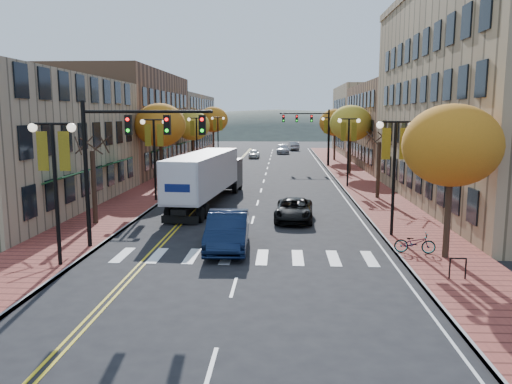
# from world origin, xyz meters

# --- Properties ---
(ground) EXTENTS (200.00, 200.00, 0.00)m
(ground) POSITION_xyz_m (0.00, 0.00, 0.00)
(ground) COLOR black
(ground) RESTS_ON ground
(sidewalk_left) EXTENTS (4.00, 85.00, 0.15)m
(sidewalk_left) POSITION_xyz_m (-9.00, 32.50, 0.07)
(sidewalk_left) COLOR brown
(sidewalk_left) RESTS_ON ground
(sidewalk_right) EXTENTS (4.00, 85.00, 0.15)m
(sidewalk_right) POSITION_xyz_m (9.00, 32.50, 0.07)
(sidewalk_right) COLOR brown
(sidewalk_right) RESTS_ON ground
(building_left_near) EXTENTS (12.00, 22.00, 9.00)m
(building_left_near) POSITION_xyz_m (-17.00, 13.00, 4.50)
(building_left_near) COLOR #9E8966
(building_left_near) RESTS_ON ground
(building_left_mid) EXTENTS (12.00, 24.00, 11.00)m
(building_left_mid) POSITION_xyz_m (-17.00, 36.00, 5.50)
(building_left_mid) COLOR brown
(building_left_mid) RESTS_ON ground
(building_left_far) EXTENTS (12.00, 26.00, 9.50)m
(building_left_far) POSITION_xyz_m (-17.00, 61.00, 4.75)
(building_left_far) COLOR #9E8966
(building_left_far) RESTS_ON ground
(building_right_mid) EXTENTS (15.00, 24.00, 10.00)m
(building_right_mid) POSITION_xyz_m (18.50, 42.00, 5.00)
(building_right_mid) COLOR brown
(building_right_mid) RESTS_ON ground
(building_right_far) EXTENTS (15.00, 20.00, 11.00)m
(building_right_far) POSITION_xyz_m (18.50, 64.00, 5.50)
(building_right_far) COLOR #9E8966
(building_right_far) RESTS_ON ground
(tree_left_a) EXTENTS (0.28, 0.28, 4.20)m
(tree_left_a) POSITION_xyz_m (-9.00, 8.00, 2.25)
(tree_left_a) COLOR #382619
(tree_left_a) RESTS_ON sidewalk_left
(tree_left_b) EXTENTS (4.48, 4.48, 7.21)m
(tree_left_b) POSITION_xyz_m (-9.00, 24.00, 5.45)
(tree_left_b) COLOR #382619
(tree_left_b) RESTS_ON sidewalk_left
(tree_left_c) EXTENTS (4.16, 4.16, 6.69)m
(tree_left_c) POSITION_xyz_m (-9.00, 40.00, 5.05)
(tree_left_c) COLOR #382619
(tree_left_c) RESTS_ON sidewalk_left
(tree_left_d) EXTENTS (4.61, 4.61, 7.42)m
(tree_left_d) POSITION_xyz_m (-9.00, 58.00, 5.60)
(tree_left_d) COLOR #382619
(tree_left_d) RESTS_ON sidewalk_left
(tree_right_a) EXTENTS (4.16, 4.16, 6.69)m
(tree_right_a) POSITION_xyz_m (9.00, 2.00, 5.05)
(tree_right_a) COLOR #382619
(tree_right_a) RESTS_ON sidewalk_right
(tree_right_b) EXTENTS (0.28, 0.28, 4.20)m
(tree_right_b) POSITION_xyz_m (9.00, 18.00, 2.25)
(tree_right_b) COLOR #382619
(tree_right_b) RESTS_ON sidewalk_right
(tree_right_c) EXTENTS (4.48, 4.48, 7.21)m
(tree_right_c) POSITION_xyz_m (9.00, 34.00, 5.45)
(tree_right_c) COLOR #382619
(tree_right_c) RESTS_ON sidewalk_right
(tree_right_d) EXTENTS (4.35, 4.35, 7.00)m
(tree_right_d) POSITION_xyz_m (9.00, 50.00, 5.29)
(tree_right_d) COLOR #382619
(tree_right_d) RESTS_ON sidewalk_right
(lamp_left_a) EXTENTS (1.96, 0.36, 6.05)m
(lamp_left_a) POSITION_xyz_m (-7.50, 0.00, 4.29)
(lamp_left_a) COLOR black
(lamp_left_a) RESTS_ON ground
(lamp_left_b) EXTENTS (1.96, 0.36, 6.05)m
(lamp_left_b) POSITION_xyz_m (-7.50, 16.00, 4.29)
(lamp_left_b) COLOR black
(lamp_left_b) RESTS_ON ground
(lamp_left_c) EXTENTS (1.96, 0.36, 6.05)m
(lamp_left_c) POSITION_xyz_m (-7.50, 34.00, 4.29)
(lamp_left_c) COLOR black
(lamp_left_c) RESTS_ON ground
(lamp_left_d) EXTENTS (1.96, 0.36, 6.05)m
(lamp_left_d) POSITION_xyz_m (-7.50, 52.00, 4.29)
(lamp_left_d) COLOR black
(lamp_left_d) RESTS_ON ground
(lamp_right_a) EXTENTS (1.96, 0.36, 6.05)m
(lamp_right_a) POSITION_xyz_m (7.50, 6.00, 4.29)
(lamp_right_a) COLOR black
(lamp_right_a) RESTS_ON ground
(lamp_right_b) EXTENTS (1.96, 0.36, 6.05)m
(lamp_right_b) POSITION_xyz_m (7.50, 24.00, 4.29)
(lamp_right_b) COLOR black
(lamp_right_b) RESTS_ON ground
(lamp_right_c) EXTENTS (1.96, 0.36, 6.05)m
(lamp_right_c) POSITION_xyz_m (7.50, 42.00, 4.29)
(lamp_right_c) COLOR black
(lamp_right_c) RESTS_ON ground
(traffic_mast_near) EXTENTS (6.10, 0.35, 7.00)m
(traffic_mast_near) POSITION_xyz_m (-5.48, 3.00, 4.92)
(traffic_mast_near) COLOR black
(traffic_mast_near) RESTS_ON ground
(traffic_mast_far) EXTENTS (6.10, 0.34, 7.00)m
(traffic_mast_far) POSITION_xyz_m (5.48, 42.00, 4.92)
(traffic_mast_far) COLOR black
(traffic_mast_far) RESTS_ON ground
(semi_truck) EXTENTS (3.75, 15.05, 3.72)m
(semi_truck) POSITION_xyz_m (-3.50, 15.27, 2.18)
(semi_truck) COLOR black
(semi_truck) RESTS_ON ground
(navy_sedan) EXTENTS (2.10, 5.48, 1.78)m
(navy_sedan) POSITION_xyz_m (-0.81, 3.36, 0.89)
(navy_sedan) COLOR black
(navy_sedan) RESTS_ON ground
(black_suv) EXTENTS (2.49, 4.92, 1.33)m
(black_suv) POSITION_xyz_m (2.51, 9.98, 0.67)
(black_suv) COLOR black
(black_suv) RESTS_ON ground
(car_far_white) EXTENTS (1.55, 3.79, 1.29)m
(car_far_white) POSITION_xyz_m (-2.40, 53.93, 0.64)
(car_far_white) COLOR silver
(car_far_white) RESTS_ON ground
(car_far_silver) EXTENTS (2.08, 5.02, 1.45)m
(car_far_silver) POSITION_xyz_m (1.84, 62.79, 0.73)
(car_far_silver) COLOR #B0B0B8
(car_far_silver) RESTS_ON ground
(car_far_oncoming) EXTENTS (2.16, 4.71, 1.50)m
(car_far_oncoming) POSITION_xyz_m (3.75, 70.97, 0.75)
(car_far_oncoming) COLOR #A1A1A8
(car_far_oncoming) RESTS_ON ground
(bicycle) EXTENTS (1.87, 0.84, 0.95)m
(bicycle) POSITION_xyz_m (7.80, 2.55, 0.63)
(bicycle) COLOR gray
(bicycle) RESTS_ON sidewalk_right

